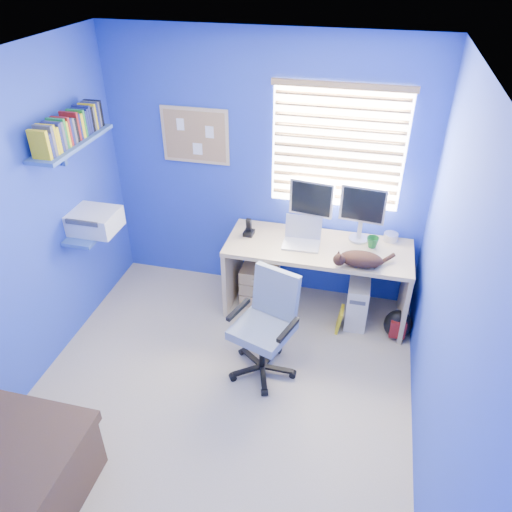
% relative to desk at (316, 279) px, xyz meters
% --- Properties ---
extents(floor, '(3.00, 3.20, 0.00)m').
position_rel_desk_xyz_m(floor, '(-0.59, -1.26, -0.37)').
color(floor, '#BEB190').
rests_on(floor, ground).
extents(ceiling, '(3.00, 3.20, 0.00)m').
position_rel_desk_xyz_m(ceiling, '(-0.59, -1.26, 2.13)').
color(ceiling, white).
rests_on(ceiling, wall_back).
extents(wall_back, '(3.00, 0.01, 2.50)m').
position_rel_desk_xyz_m(wall_back, '(-0.59, 0.34, 0.88)').
color(wall_back, blue).
rests_on(wall_back, ground).
extents(wall_front, '(3.00, 0.01, 2.50)m').
position_rel_desk_xyz_m(wall_front, '(-0.59, -2.86, 0.88)').
color(wall_front, blue).
rests_on(wall_front, ground).
extents(wall_left, '(0.01, 3.20, 2.50)m').
position_rel_desk_xyz_m(wall_left, '(-2.09, -1.26, 0.88)').
color(wall_left, blue).
rests_on(wall_left, ground).
extents(wall_right, '(0.01, 3.20, 2.50)m').
position_rel_desk_xyz_m(wall_right, '(0.91, -1.26, 0.88)').
color(wall_right, blue).
rests_on(wall_right, ground).
extents(desk, '(1.67, 0.65, 0.74)m').
position_rel_desk_xyz_m(desk, '(0.00, 0.00, 0.00)').
color(desk, tan).
rests_on(desk, floor).
extents(laptop, '(0.34, 0.27, 0.22)m').
position_rel_desk_xyz_m(laptop, '(-0.16, -0.02, 0.48)').
color(laptop, silver).
rests_on(laptop, desk).
extents(monitor_left, '(0.41, 0.17, 0.54)m').
position_rel_desk_xyz_m(monitor_left, '(-0.12, 0.21, 0.64)').
color(monitor_left, silver).
rests_on(monitor_left, desk).
extents(monitor_right, '(0.41, 0.16, 0.54)m').
position_rel_desk_xyz_m(monitor_right, '(0.34, 0.20, 0.64)').
color(monitor_right, silver).
rests_on(monitor_right, desk).
extents(phone, '(0.10, 0.11, 0.17)m').
position_rel_desk_xyz_m(phone, '(-0.66, 0.05, 0.45)').
color(phone, black).
rests_on(phone, desk).
extents(mug, '(0.10, 0.09, 0.10)m').
position_rel_desk_xyz_m(mug, '(0.47, 0.10, 0.42)').
color(mug, '#1A7629').
rests_on(mug, desk).
extents(cd_spindle, '(0.13, 0.13, 0.07)m').
position_rel_desk_xyz_m(cd_spindle, '(0.62, 0.26, 0.41)').
color(cd_spindle, silver).
rests_on(cd_spindle, desk).
extents(cat, '(0.41, 0.30, 0.13)m').
position_rel_desk_xyz_m(cat, '(0.38, -0.23, 0.43)').
color(cat, black).
rests_on(cat, desk).
extents(tower_pc, '(0.19, 0.44, 0.45)m').
position_rel_desk_xyz_m(tower_pc, '(0.41, -0.03, -0.14)').
color(tower_pc, beige).
rests_on(tower_pc, floor).
extents(drawer_boxes, '(0.35, 0.28, 0.41)m').
position_rel_desk_xyz_m(drawer_boxes, '(-0.55, 0.02, -0.17)').
color(drawer_boxes, tan).
rests_on(drawer_boxes, floor).
extents(yellow_book, '(0.03, 0.17, 0.24)m').
position_rel_desk_xyz_m(yellow_book, '(0.27, -0.23, -0.25)').
color(yellow_book, yellow).
rests_on(yellow_book, floor).
extents(backpack, '(0.26, 0.20, 0.29)m').
position_rel_desk_xyz_m(backpack, '(0.78, -0.20, -0.22)').
color(backpack, black).
rests_on(backpack, floor).
extents(office_chair, '(0.67, 0.67, 0.91)m').
position_rel_desk_xyz_m(office_chair, '(-0.29, -0.86, -0.03)').
color(office_chair, black).
rests_on(office_chair, floor).
extents(window_blinds, '(1.15, 0.05, 1.10)m').
position_rel_desk_xyz_m(window_blinds, '(0.06, 0.31, 1.18)').
color(window_blinds, white).
rests_on(window_blinds, ground).
extents(corkboard, '(0.64, 0.02, 0.52)m').
position_rel_desk_xyz_m(corkboard, '(-1.24, 0.33, 1.18)').
color(corkboard, tan).
rests_on(corkboard, ground).
extents(wall_shelves, '(0.42, 0.90, 1.05)m').
position_rel_desk_xyz_m(wall_shelves, '(-1.94, -0.51, 1.06)').
color(wall_shelves, '#3859A3').
rests_on(wall_shelves, ground).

